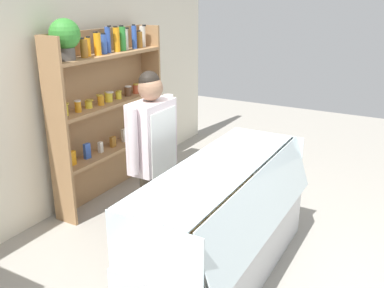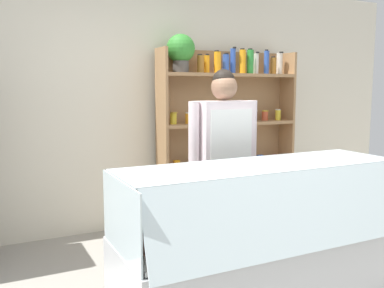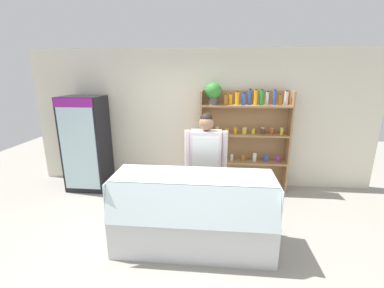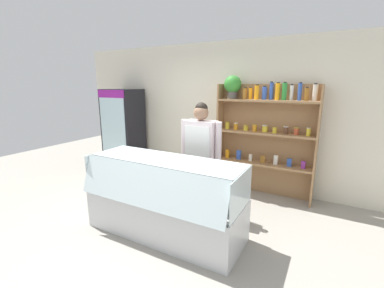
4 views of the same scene
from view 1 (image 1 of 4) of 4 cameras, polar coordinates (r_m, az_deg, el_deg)
ground_plane at (r=3.84m, az=4.42°, el=-17.29°), size 12.00×12.00×0.00m
back_wall at (r=4.54m, az=-20.88°, el=6.12°), size 6.80×0.10×2.70m
shelving_unit at (r=4.91m, az=-11.92°, el=6.16°), size 1.66×0.30×2.08m
deli_display_case at (r=3.71m, az=4.11°, el=-12.94°), size 2.05×0.81×1.01m
shop_clerk at (r=3.86m, az=-5.25°, el=-0.30°), size 0.65×0.25×1.68m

